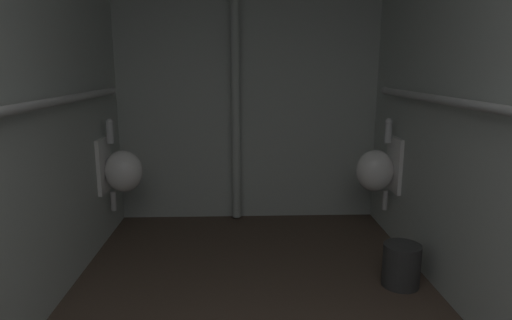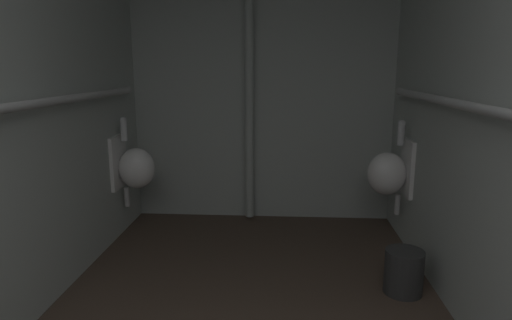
{
  "view_description": "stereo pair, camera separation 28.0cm",
  "coord_description": "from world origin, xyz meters",
  "px_view_note": "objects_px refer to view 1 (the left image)",
  "views": [
    {
      "loc": [
        -0.08,
        -0.11,
        1.41
      ],
      "look_at": [
        0.03,
        2.62,
        0.82
      ],
      "focal_mm": 30.83,
      "sensor_mm": 36.0,
      "label": 1
    },
    {
      "loc": [
        0.2,
        -0.11,
        1.41
      ],
      "look_at": [
        0.03,
        2.62,
        0.82
      ],
      "focal_mm": 30.83,
      "sensor_mm": 36.0,
      "label": 2
    }
  ],
  "objects_px": {
    "urinal_left_mid": "(121,170)",
    "urinal_right_mid": "(378,169)",
    "waste_bin": "(401,265)",
    "standpipe_back_wall": "(235,75)"
  },
  "relations": [
    {
      "from": "waste_bin",
      "to": "urinal_right_mid",
      "type": "bearing_deg",
      "value": 85.21
    },
    {
      "from": "urinal_right_mid",
      "to": "waste_bin",
      "type": "relative_size",
      "value": 2.68
    },
    {
      "from": "urinal_right_mid",
      "to": "standpipe_back_wall",
      "type": "distance_m",
      "value": 1.46
    },
    {
      "from": "urinal_left_mid",
      "to": "urinal_right_mid",
      "type": "distance_m",
      "value": 2.07
    },
    {
      "from": "waste_bin",
      "to": "urinal_left_mid",
      "type": "bearing_deg",
      "value": 156.73
    },
    {
      "from": "urinal_left_mid",
      "to": "standpipe_back_wall",
      "type": "bearing_deg",
      "value": 26.46
    },
    {
      "from": "urinal_left_mid",
      "to": "waste_bin",
      "type": "distance_m",
      "value": 2.22
    },
    {
      "from": "urinal_right_mid",
      "to": "standpipe_back_wall",
      "type": "xyz_separation_m",
      "value": [
        -1.14,
        0.52,
        0.74
      ]
    },
    {
      "from": "urinal_left_mid",
      "to": "waste_bin",
      "type": "relative_size",
      "value": 2.68
    },
    {
      "from": "urinal_right_mid",
      "to": "standpipe_back_wall",
      "type": "height_order",
      "value": "standpipe_back_wall"
    }
  ]
}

